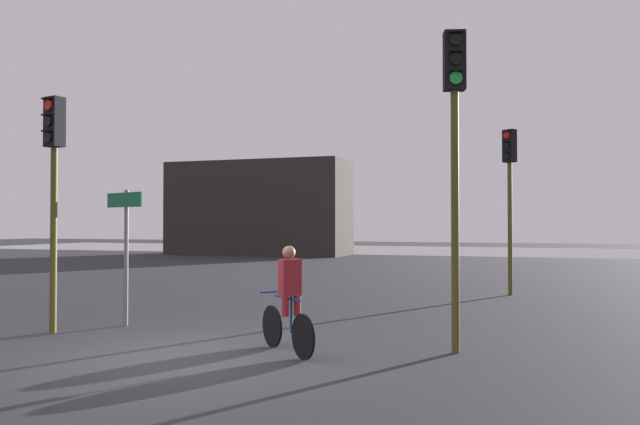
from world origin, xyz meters
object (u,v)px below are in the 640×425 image
traffic_light_near_left (54,168)px  direction_sign_post (125,237)px  distant_building (259,208)px  traffic_light_near_right (455,130)px  cyclist (289,299)px  traffic_light_far_right (510,180)px

traffic_light_near_left → direction_sign_post: bearing=-114.5°
distant_building → direction_sign_post: 27.96m
distant_building → traffic_light_near_right: bearing=-60.1°
traffic_light_near_left → traffic_light_near_right: traffic_light_near_right is taller
traffic_light_near_right → direction_sign_post: (-6.28, 0.53, -1.67)m
traffic_light_near_left → traffic_light_near_right: (7.04, 0.52, 0.41)m
cyclist → direction_sign_post: bearing=112.3°
traffic_light_far_right → direction_sign_post: size_ratio=1.75×
traffic_light_far_right → traffic_light_near_left: bearing=84.0°
traffic_light_near_right → distant_building: bearing=-76.3°
traffic_light_near_left → cyclist: size_ratio=2.61×
traffic_light_far_right → direction_sign_post: 10.43m
distant_building → traffic_light_near_right: distant_building is taller
direction_sign_post → cyclist: direction_sign_post is taller
cyclist → traffic_light_near_left: bearing=127.7°
distant_building → traffic_light_near_right: (15.45, -26.92, 0.40)m
traffic_light_near_left → traffic_light_far_right: traffic_light_far_right is taller
traffic_light_near_left → traffic_light_near_right: bearing=-164.3°
traffic_light_near_left → direction_sign_post: 1.81m
traffic_light_far_right → traffic_light_near_right: bearing=121.1°
cyclist → traffic_light_near_right: bearing=-27.9°
direction_sign_post → distant_building: bearing=-50.3°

